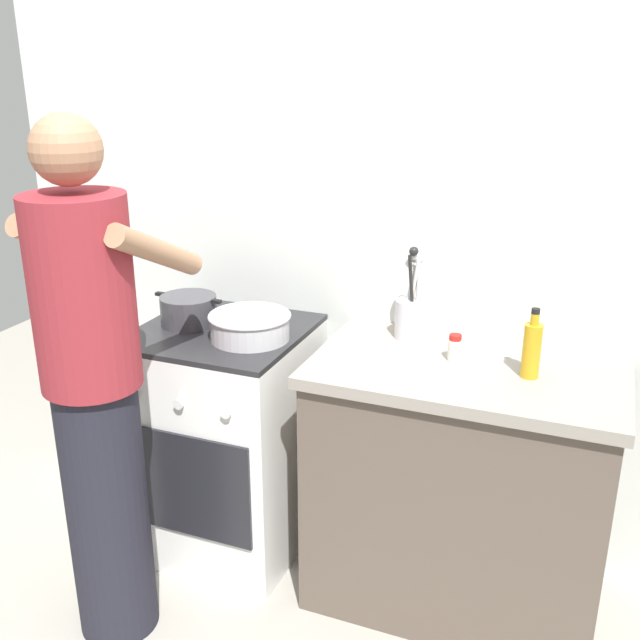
{
  "coord_description": "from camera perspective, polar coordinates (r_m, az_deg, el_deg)",
  "views": [
    {
      "loc": [
        0.91,
        -2.02,
        1.83
      ],
      "look_at": [
        0.05,
        0.12,
        1.0
      ],
      "focal_mm": 40.74,
      "sensor_mm": 36.0,
      "label": 1
    }
  ],
  "objects": [
    {
      "name": "back_wall",
      "position": [
        2.68,
        6.04,
        7.19
      ],
      "size": [
        3.2,
        0.1,
        2.5
      ],
      "color": "silver",
      "rests_on": "ground"
    },
    {
      "name": "oil_bottle",
      "position": [
        2.32,
        16.29,
        -2.2
      ],
      "size": [
        0.06,
        0.06,
        0.22
      ],
      "color": "gold",
      "rests_on": "countertop"
    },
    {
      "name": "utensil_crock",
      "position": [
        2.56,
        7.08,
        0.69
      ],
      "size": [
        0.1,
        0.1,
        0.33
      ],
      "color": "silver",
      "rests_on": "countertop"
    },
    {
      "name": "spice_bottle",
      "position": [
        2.41,
        10.53,
        -2.18
      ],
      "size": [
        0.04,
        0.04,
        0.09
      ],
      "color": "silver",
      "rests_on": "countertop"
    },
    {
      "name": "mixing_bowl",
      "position": [
        2.56,
        -5.53,
        -0.4
      ],
      "size": [
        0.29,
        0.29,
        0.09
      ],
      "color": "#B7B7BC",
      "rests_on": "stove_range"
    },
    {
      "name": "stove_range",
      "position": [
        2.86,
        -7.34,
        -9.21
      ],
      "size": [
        0.6,
        0.62,
        0.9
      ],
      "color": "white",
      "rests_on": "ground"
    },
    {
      "name": "countertop",
      "position": [
        2.6,
        10.81,
        -12.64
      ],
      "size": [
        1.0,
        0.6,
        0.9
      ],
      "color": "brown",
      "rests_on": "ground"
    },
    {
      "name": "pot",
      "position": [
        2.73,
        -10.28,
        0.78
      ],
      "size": [
        0.27,
        0.21,
        0.11
      ],
      "color": "#38383D",
      "rests_on": "stove_range"
    },
    {
      "name": "person",
      "position": [
        2.34,
        -17.2,
        -5.7
      ],
      "size": [
        0.41,
        0.5,
        1.7
      ],
      "color": "black",
      "rests_on": "ground"
    },
    {
      "name": "ground",
      "position": [
        2.88,
        -1.92,
        -19.76
      ],
      "size": [
        6.0,
        6.0,
        0.0
      ],
      "primitive_type": "plane",
      "color": "gray"
    }
  ]
}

